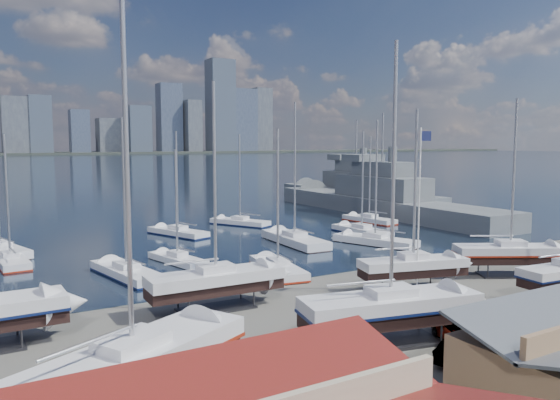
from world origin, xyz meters
TOP-DOWN VIEW (x-y plane):
  - ground at (0.00, -10.00)m, footprint 1400.00×1400.00m
  - water at (0.00, 300.00)m, footprint 1400.00×600.00m
  - sailboat_cradle_1 at (-19.06, -16.42)m, footprint 12.20×8.43m
  - sailboat_cradle_2 at (-9.71, -4.22)m, footprint 9.93×3.01m
  - sailboat_cradle_3 at (-3.53, -15.62)m, footprint 11.39×5.37m
  - sailboat_cradle_4 at (6.04, -7.69)m, footprint 9.17×4.72m
  - sailboat_cradle_6 at (17.01, -8.55)m, footprint 9.81×7.18m
  - sailboat_moored_1 at (-21.15, 19.23)m, footprint 3.06×9.03m
  - sailboat_moored_2 at (-21.66, 25.25)m, footprint 5.54×10.84m
  - sailboat_moored_3 at (-12.74, 8.32)m, footprint 4.40×10.18m
  - sailboat_moored_4 at (-6.88, 11.45)m, footprint 3.78×8.08m
  - sailboat_moored_5 at (-1.23, 26.75)m, footprint 5.67×9.66m
  - sailboat_moored_6 at (-0.28, 3.09)m, footprint 4.06×9.49m
  - sailboat_moored_7 at (8.48, 14.11)m, footprint 3.85×11.60m
  - sailboat_moored_8 at (9.63, 30.73)m, footprint 6.61×9.29m
  - sailboat_moored_9 at (16.40, 9.03)m, footprint 6.05×10.40m
  - sailboat_moored_10 at (19.86, 15.73)m, footprint 3.16×9.47m
  - sailboat_moored_11 at (27.49, 23.36)m, footprint 3.73×9.26m
  - naval_ship_east at (35.63, 30.05)m, footprint 8.83×50.58m
  - naval_ship_west at (44.52, 48.07)m, footprint 8.03×43.52m
  - car_a at (-15.18, -18.19)m, footprint 3.53×5.06m
  - car_b at (-1.98, -19.72)m, footprint 4.34×2.37m
  - car_c at (-0.13, -18.23)m, footprint 3.94×5.37m
  - flagpole at (5.86, -8.42)m, footprint 1.15×0.12m

SIDE VIEW (x-z plane):
  - water at x=0.00m, z-range -0.35..0.05m
  - ground at x=0.00m, z-range 0.00..0.00m
  - sailboat_moored_5 at x=-1.23m, z-range -6.67..7.28m
  - sailboat_moored_10 at x=19.86m, z-range -6.67..7.28m
  - sailboat_moored_3 at x=-12.74m, z-range -7.06..7.67m
  - sailboat_moored_6 at x=-0.28m, z-range -6.56..7.18m
  - sailboat_moored_8 at x=9.63m, z-range -6.55..7.16m
  - sailboat_moored_11 at x=27.49m, z-range -6.42..7.03m
  - sailboat_moored_1 at x=-21.15m, z-range -6.33..6.95m
  - sailboat_moored_9 at x=16.40m, z-range -7.26..7.90m
  - sailboat_moored_2 at x=-21.66m, z-range -7.56..8.21m
  - sailboat_moored_7 at x=8.48m, z-range -8.31..8.96m
  - sailboat_moored_4 at x=-6.88m, z-range -5.56..6.21m
  - car_b at x=-1.98m, z-range 0.00..1.36m
  - car_c at x=-0.13m, z-range 0.00..1.36m
  - car_a at x=-15.18m, z-range 0.00..1.60m
  - naval_ship_west at x=44.52m, z-range -7.29..10.61m
  - naval_ship_east at x=35.63m, z-range -7.60..10.94m
  - sailboat_cradle_4 at x=6.04m, z-range -5.26..9.27m
  - sailboat_cradle_6 at x=17.01m, z-range -5.82..9.93m
  - sailboat_cradle_2 at x=-9.71m, z-range -5.97..10.13m
  - sailboat_cradle_3 at x=-3.53m, z-range -6.66..10.97m
  - sailboat_cradle_1 at x=-19.06m, z-range -7.32..11.79m
  - flagpole at x=5.86m, z-range 1.06..14.12m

